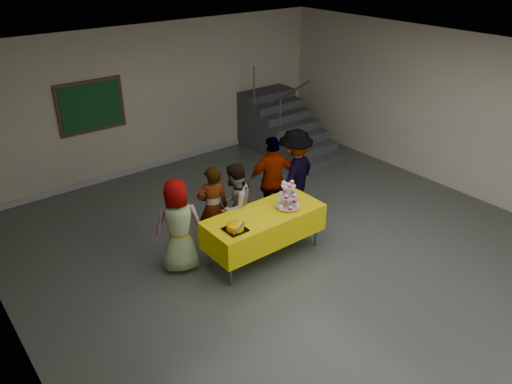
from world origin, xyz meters
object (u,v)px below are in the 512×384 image
at_px(schoolchild_a, 178,226).
at_px(schoolchild_b, 213,207).
at_px(schoolchild_e, 295,175).
at_px(bear_cake, 235,226).
at_px(staircase, 282,128).
at_px(schoolchild_d, 273,181).
at_px(schoolchild_c, 235,206).
at_px(bake_table, 264,225).
at_px(noticeboard, 91,107).
at_px(cupcake_stand, 288,198).

bearing_deg(schoolchild_a, schoolchild_b, -142.67).
distance_m(schoolchild_a, schoolchild_e, 2.39).
relative_size(bear_cake, staircase, 0.15).
bearing_deg(bear_cake, schoolchild_d, 31.51).
relative_size(schoolchild_d, staircase, 0.66).
xyz_separation_m(schoolchild_e, staircase, (1.93, 2.60, -0.33)).
distance_m(schoolchild_b, schoolchild_c, 0.34).
xyz_separation_m(schoolchild_c, schoolchild_e, (1.35, 0.10, 0.11)).
bearing_deg(schoolchild_b, bear_cake, 97.92).
height_order(bake_table, noticeboard, noticeboard).
relative_size(bear_cake, noticeboard, 0.28).
bearing_deg(staircase, bear_cake, -138.06).
height_order(bake_table, schoolchild_c, schoolchild_c).
relative_size(schoolchild_c, staircase, 0.59).
distance_m(bear_cake, schoolchild_b, 0.91).
bearing_deg(schoolchild_d, schoolchild_b, 19.06).
distance_m(bake_table, schoolchild_c, 0.60).
bearing_deg(bake_table, schoolchild_e, 28.71).
distance_m(bake_table, bear_cake, 0.69).
height_order(bake_table, schoolchild_e, schoolchild_e).
bearing_deg(noticeboard, bake_table, -76.97).
height_order(schoolchild_d, schoolchild_e, schoolchild_e).
bearing_deg(schoolchild_a, staircase, -126.94).
distance_m(bake_table, schoolchild_e, 1.40).
distance_m(bear_cake, schoolchild_a, 0.86).
bearing_deg(bear_cake, noticeboard, 94.37).
xyz_separation_m(cupcake_stand, schoolchild_e, (0.81, 0.74, -0.12)).
bearing_deg(bake_table, noticeboard, 103.03).
relative_size(schoolchild_e, noticeboard, 1.26).
xyz_separation_m(schoolchild_b, staircase, (3.57, 2.51, -0.20)).
xyz_separation_m(schoolchild_a, noticeboard, (0.23, 3.57, 0.87)).
height_order(schoolchild_c, staircase, staircase).
relative_size(bear_cake, schoolchild_e, 0.22).
bearing_deg(staircase, noticeboard, 168.46).
relative_size(cupcake_stand, noticeboard, 0.34).
distance_m(cupcake_stand, noticeboard, 4.44).
bearing_deg(bake_table, bear_cake, -168.88).
distance_m(bear_cake, staircase, 5.08).
relative_size(cupcake_stand, schoolchild_a, 0.30).
bearing_deg(schoolchild_c, schoolchild_d, 166.69).
bearing_deg(noticeboard, schoolchild_b, -81.19).
bearing_deg(bake_table, schoolchild_b, 119.72).
distance_m(schoolchild_e, staircase, 3.26).
distance_m(bake_table, schoolchild_b, 0.88).
bearing_deg(schoolchild_c, bake_table, 79.89).
bearing_deg(schoolchild_e, schoolchild_c, -15.23).
bearing_deg(schoolchild_c, schoolchild_a, -22.35).
distance_m(schoolchild_a, noticeboard, 3.68).
distance_m(schoolchild_a, schoolchild_c, 1.04).
bearing_deg(noticeboard, cupcake_stand, -72.05).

